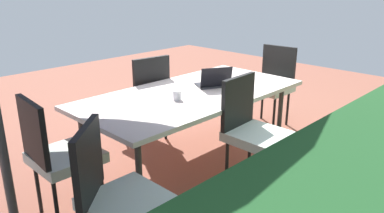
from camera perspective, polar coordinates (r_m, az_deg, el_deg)
The scene contains 9 objects.
ground_plane at distance 3.88m, azimuth 0.00°, elevation -8.32°, with size 10.00×10.00×0.02m, color #935442.
dining_table at distance 3.62m, azimuth 0.00°, elevation 1.53°, with size 2.24×1.10×0.73m.
chair_west at distance 4.74m, azimuth 12.00°, elevation 3.62°, with size 0.48×0.47×0.98m.
chair_south at distance 4.21m, azimuth -7.08°, elevation 1.98°, with size 0.48×0.49×0.98m.
chair_northeast at distance 2.33m, azimuth -11.43°, elevation -12.91°, with size 0.59×0.59×0.98m.
chair_north at distance 3.26m, azimuth 8.99°, elevation -3.17°, with size 0.46×0.47×0.98m.
chair_east at distance 2.96m, azimuth -19.73°, elevation -6.50°, with size 0.48×0.47×0.98m.
laptop at distance 3.78m, azimuth 3.32°, elevation 3.69°, with size 0.40×0.37×0.21m.
cup at distance 3.36m, azimuth -2.26°, elevation 1.71°, with size 0.08×0.08×0.09m, color white.
Camera 1 is at (2.47, 2.42, 1.76)m, focal length 35.26 mm.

